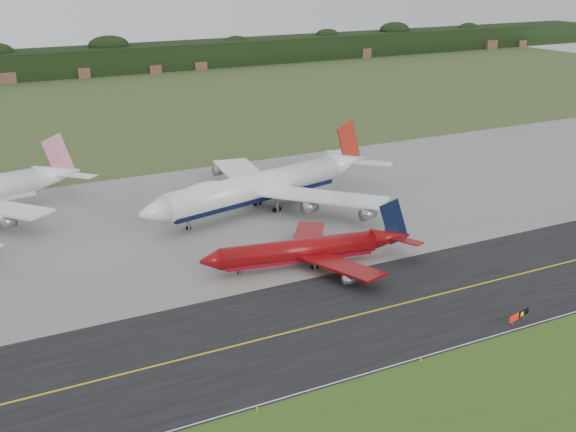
# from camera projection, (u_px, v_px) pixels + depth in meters

# --- Properties ---
(ground) EXTENTS (600.00, 600.00, 0.00)m
(ground) POSITION_uv_depth(u_px,v_px,m) (356.00, 303.00, 126.53)
(ground) COLOR #3B4721
(ground) RESTS_ON ground
(grass_verge) EXTENTS (400.00, 30.00, 0.01)m
(grass_verge) POSITION_uv_depth(u_px,v_px,m) (517.00, 406.00, 97.52)
(grass_verge) COLOR #385E1B
(grass_verge) RESTS_ON ground
(taxiway) EXTENTS (400.00, 32.00, 0.02)m
(taxiway) POSITION_uv_depth(u_px,v_px,m) (370.00, 312.00, 123.21)
(taxiway) COLOR black
(taxiway) RESTS_ON ground
(apron) EXTENTS (400.00, 78.00, 0.01)m
(apron) POSITION_uv_depth(u_px,v_px,m) (220.00, 216.00, 168.80)
(apron) COLOR gray
(apron) RESTS_ON ground
(taxiway_centreline) EXTENTS (400.00, 0.40, 0.00)m
(taxiway_centreline) POSITION_uv_depth(u_px,v_px,m) (370.00, 312.00, 123.21)
(taxiway_centreline) COLOR yellow
(taxiway_centreline) RESTS_ON taxiway
(taxiway_edge_line) EXTENTS (400.00, 0.25, 0.00)m
(taxiway_edge_line) POSITION_uv_depth(u_px,v_px,m) (435.00, 353.00, 110.36)
(taxiway_edge_line) COLOR silver
(taxiway_edge_line) RESTS_ON taxiway
(horizon_treeline) EXTENTS (700.00, 25.00, 12.00)m
(horizon_treeline) POSITION_uv_depth(u_px,v_px,m) (7.00, 68.00, 351.77)
(horizon_treeline) COLOR black
(horizon_treeline) RESTS_ON ground
(jet_ba_747) EXTENTS (63.04, 51.26, 16.02)m
(jet_ba_747) POSITION_uv_depth(u_px,v_px,m) (262.00, 186.00, 171.01)
(jet_ba_747) COLOR white
(jet_ba_747) RESTS_ON ground
(jet_red_737) EXTENTS (39.33, 31.68, 10.65)m
(jet_red_737) POSITION_uv_depth(u_px,v_px,m) (310.00, 249.00, 140.99)
(jet_red_737) COLOR maroon
(jet_red_737) RESTS_ON ground
(taxiway_sign) EXTENTS (4.96, 1.45, 1.69)m
(taxiway_sign) POSITION_uv_depth(u_px,v_px,m) (519.00, 315.00, 119.22)
(taxiway_sign) COLOR slate
(taxiway_sign) RESTS_ON ground
(edge_marker_left) EXTENTS (0.16, 0.16, 0.50)m
(edge_marker_left) POSITION_uv_depth(u_px,v_px,m) (257.00, 409.00, 96.35)
(edge_marker_left) COLOR yellow
(edge_marker_left) RESTS_ON ground
(edge_marker_center) EXTENTS (0.16, 0.16, 0.50)m
(edge_marker_center) POSITION_uv_depth(u_px,v_px,m) (421.00, 360.00, 107.93)
(edge_marker_center) COLOR yellow
(edge_marker_center) RESTS_ON ground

